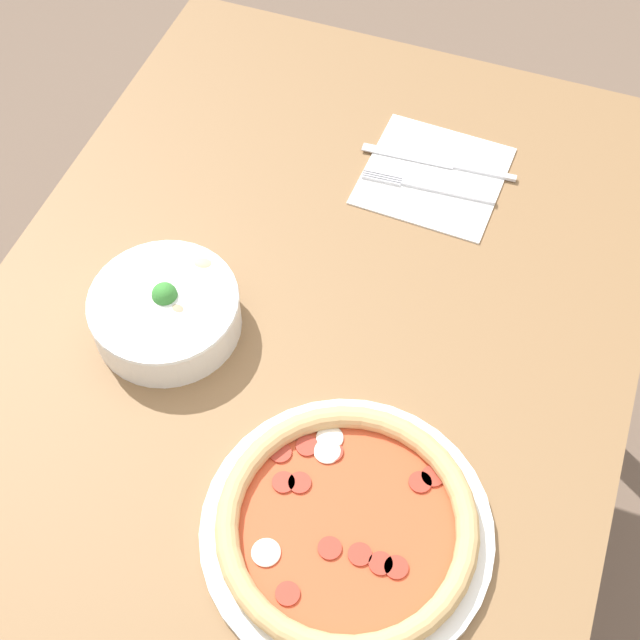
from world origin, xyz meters
TOP-DOWN VIEW (x-y plane):
  - ground_plane at (0.00, 0.00)m, footprint 8.00×8.00m
  - dining_table at (0.00, 0.00)m, footprint 1.23×0.83m
  - pizza at (-0.20, -0.14)m, footprint 0.32×0.32m
  - bowl at (-0.02, 0.16)m, footprint 0.19×0.19m
  - napkin at (0.34, -0.09)m, footprint 0.20×0.20m
  - fork at (0.32, -0.09)m, footprint 0.02×0.19m
  - knife at (0.37, -0.10)m, footprint 0.03×0.23m

SIDE VIEW (x-z plane):
  - ground_plane at x=0.00m, z-range 0.00..0.00m
  - dining_table at x=0.00m, z-range 0.26..1.01m
  - napkin at x=0.34m, z-range 0.74..0.75m
  - knife at x=0.37m, z-range 0.75..0.75m
  - fork at x=0.32m, z-range 0.75..0.75m
  - pizza at x=-0.20m, z-range 0.74..0.78m
  - bowl at x=-0.02m, z-range 0.74..0.81m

